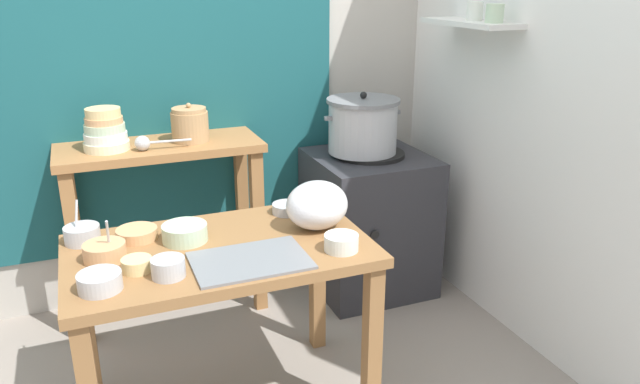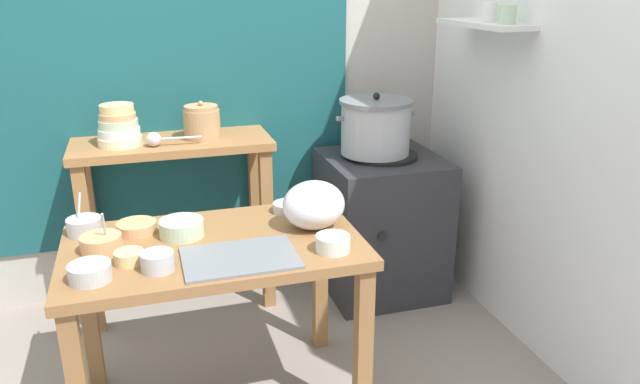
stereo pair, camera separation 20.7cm
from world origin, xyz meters
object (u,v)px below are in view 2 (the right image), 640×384
(serving_tray, at_px, (240,258))
(prep_bowl_3, at_px, (182,227))
(plastic_bag, at_px, (314,205))
(prep_bowl_2, at_px, (137,227))
(ladle, at_px, (156,139))
(prep_bowl_4, at_px, (333,242))
(prep_bowl_8, at_px, (158,261))
(stove_block, at_px, (381,223))
(bowl_stack_enamel, at_px, (119,127))
(steamer_pot, at_px, (376,126))
(back_shelf_table, at_px, (175,183))
(prep_bowl_6, at_px, (90,272))
(clay_pot, at_px, (202,122))
(prep_bowl_5, at_px, (101,243))
(prep_bowl_7, at_px, (84,225))
(prep_table, at_px, (215,269))
(prep_bowl_0, at_px, (129,257))
(prep_bowl_1, at_px, (288,207))

(serving_tray, height_order, prep_bowl_3, prep_bowl_3)
(plastic_bag, xyz_separation_m, prep_bowl_2, (-0.67, 0.16, -0.07))
(prep_bowl_3, bearing_deg, ladle, 94.22)
(prep_bowl_4, relative_size, prep_bowl_8, 1.12)
(plastic_bag, xyz_separation_m, prep_bowl_4, (0.01, -0.22, -0.06))
(stove_block, xyz_separation_m, bowl_stack_enamel, (-1.30, 0.11, 0.60))
(bowl_stack_enamel, bearing_deg, prep_bowl_2, -86.05)
(steamer_pot, height_order, ladle, steamer_pot)
(back_shelf_table, height_order, prep_bowl_6, back_shelf_table)
(clay_pot, xyz_separation_m, prep_bowl_2, (-0.34, -0.68, -0.24))
(steamer_pot, bearing_deg, prep_bowl_5, -151.73)
(clay_pot, bearing_deg, prep_bowl_7, -129.78)
(prep_table, bearing_deg, bowl_stack_enamel, 110.59)
(serving_tray, height_order, prep_bowl_5, prep_bowl_5)
(clay_pot, height_order, prep_bowl_3, clay_pot)
(prep_bowl_7, bearing_deg, prep_bowl_4, -25.98)
(prep_bowl_0, relative_size, prep_bowl_2, 0.66)
(stove_block, distance_m, prep_bowl_3, 1.32)
(prep_bowl_8, bearing_deg, prep_bowl_6, -177.18)
(prep_bowl_0, xyz_separation_m, prep_bowl_4, (0.70, -0.11, 0.01))
(stove_block, bearing_deg, plastic_bag, -129.56)
(prep_bowl_3, bearing_deg, prep_bowl_1, 15.83)
(stove_block, height_order, prep_bowl_2, stove_block)
(steamer_pot, xyz_separation_m, plastic_bag, (-0.55, -0.73, -0.11))
(stove_block, bearing_deg, ladle, 178.13)
(back_shelf_table, xyz_separation_m, prep_bowl_0, (-0.22, -0.96, 0.07))
(prep_bowl_0, bearing_deg, prep_bowl_5, 126.76)
(stove_block, bearing_deg, serving_tray, -135.32)
(steamer_pot, xyz_separation_m, prep_bowl_7, (-1.41, -0.53, -0.17))
(prep_bowl_4, bearing_deg, bowl_stack_enamel, 124.54)
(stove_block, relative_size, clay_pot, 4.16)
(steamer_pot, xyz_separation_m, prep_bowl_1, (-0.60, -0.54, -0.18))
(ladle, bearing_deg, serving_tray, -76.40)
(prep_bowl_2, relative_size, prep_bowl_7, 0.95)
(plastic_bag, height_order, prep_bowl_2, plastic_bag)
(prep_table, bearing_deg, serving_tray, -67.61)
(bowl_stack_enamel, xyz_separation_m, prep_bowl_8, (0.11, -1.02, -0.23))
(prep_bowl_7, bearing_deg, prep_bowl_5, -70.03)
(steamer_pot, xyz_separation_m, ladle, (-1.10, 0.02, 0.01))
(prep_bowl_3, bearing_deg, prep_bowl_8, -110.79)
(plastic_bag, distance_m, prep_bowl_2, 0.69)
(prep_bowl_1, xyz_separation_m, prep_bowl_4, (0.06, -0.42, 0.01))
(stove_block, distance_m, clay_pot, 1.10)
(prep_bowl_7, bearing_deg, stove_block, 19.46)
(serving_tray, bearing_deg, prep_bowl_5, 156.36)
(steamer_pot, bearing_deg, prep_bowl_6, -145.52)
(steamer_pot, height_order, prep_bowl_7, steamer_pot)
(clay_pot, bearing_deg, prep_bowl_2, -116.65)
(serving_tray, relative_size, prep_bowl_2, 2.61)
(back_shelf_table, xyz_separation_m, prep_bowl_7, (-0.38, -0.64, 0.08))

